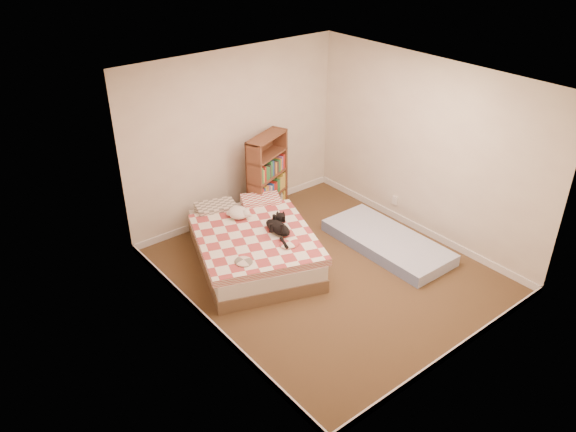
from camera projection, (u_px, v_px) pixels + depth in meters
room at (329, 189)px, 6.69m from camera, size 3.51×4.01×2.51m
bed at (252, 244)px, 7.40m from camera, size 1.97×2.32×0.53m
bookshelf at (267, 184)px, 8.39m from camera, size 0.86×0.53×1.28m
floor_mattress at (387, 242)px, 7.74m from camera, size 0.83×1.82×0.16m
black_cat at (276, 226)px, 7.20m from camera, size 0.45×0.73×0.17m
white_dog at (239, 213)px, 7.52m from camera, size 0.34×0.36×0.14m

